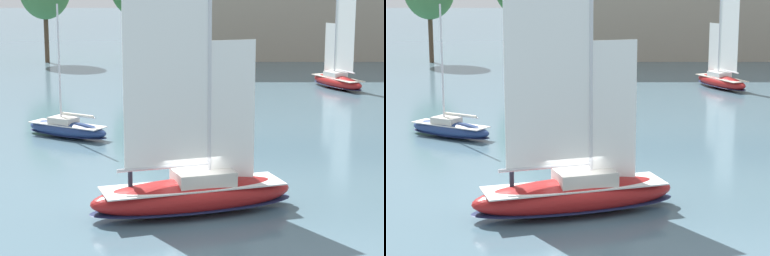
{
  "view_description": "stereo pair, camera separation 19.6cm",
  "coord_description": "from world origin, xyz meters",
  "views": [
    {
      "loc": [
        -0.05,
        -31.9,
        10.49
      ],
      "look_at": [
        0.0,
        3.0,
        3.24
      ],
      "focal_mm": 70.0,
      "sensor_mm": 36.0,
      "label": 1
    },
    {
      "loc": [
        0.14,
        -31.9,
        10.49
      ],
      "look_at": [
        0.0,
        3.0,
        3.24
      ],
      "focal_mm": 70.0,
      "sensor_mm": 36.0,
      "label": 2
    }
  ],
  "objects": [
    {
      "name": "sailboat_moored_mid_channel",
      "position": [
        13.42,
        36.78,
        0.83
      ],
      "size": [
        4.68,
        7.45,
        9.95
      ],
      "color": "maroon",
      "rests_on": "ground"
    },
    {
      "name": "sailboat_main",
      "position": [
        0.01,
        0.0,
        1.03
      ],
      "size": [
        9.71,
        5.4,
        12.86
      ],
      "color": "maroon",
      "rests_on": "ground"
    },
    {
      "name": "ground_plane",
      "position": [
        0.0,
        0.0,
        0.0
      ],
      "size": [
        400.0,
        400.0,
        0.0
      ],
      "primitive_type": "plane",
      "color": "slate"
    },
    {
      "name": "sailboat_moored_near_marina",
      "position": [
        -8.18,
        15.69,
        0.59
      ],
      "size": [
        6.26,
        4.64,
        8.58
      ],
      "color": "navy",
      "rests_on": "ground"
    }
  ]
}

